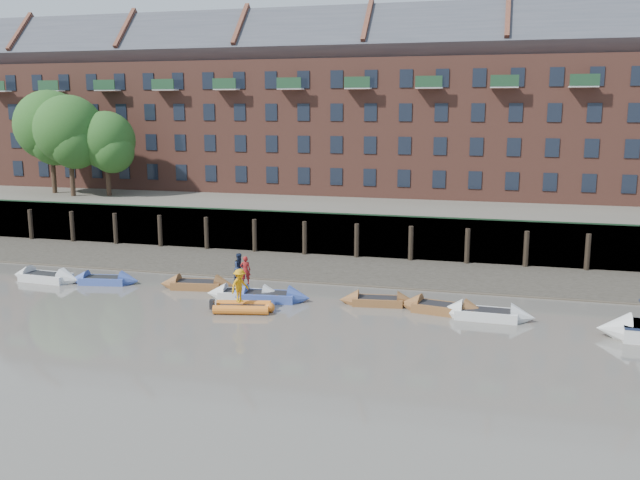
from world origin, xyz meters
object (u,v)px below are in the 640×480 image
(rib_tender, at_px, (245,307))
(person_rower_a, at_px, (245,270))
(rowboat_3, at_px, (245,294))
(person_rower_b, at_px, (240,268))
(rowboat_5, at_px, (378,301))
(rowboat_4, at_px, (268,296))
(rowboat_1, at_px, (104,280))
(rowboat_0, at_px, (46,277))
(person_rib_crew, at_px, (240,286))
(rowboat_7, at_px, (486,314))
(rowboat_6, at_px, (442,308))
(rowboat_2, at_px, (198,285))

(rib_tender, bearing_deg, person_rower_a, 97.75)
(rowboat_3, distance_m, person_rower_b, 1.57)
(rowboat_3, xyz_separation_m, rowboat_5, (7.75, 0.65, -0.01))
(rowboat_5, bearing_deg, person_rower_b, 176.55)
(rowboat_4, height_order, person_rower_a, person_rower_a)
(person_rower_a, bearing_deg, rowboat_1, -23.01)
(rowboat_0, height_order, rowboat_4, rowboat_0)
(person_rib_crew, bearing_deg, rowboat_3, 40.17)
(rowboat_1, bearing_deg, rowboat_7, -12.90)
(rowboat_3, distance_m, rowboat_6, 11.41)
(rowboat_1, xyz_separation_m, rowboat_7, (23.56, -1.35, 0.03))
(rowboat_4, bearing_deg, person_rower_a, 171.76)
(rowboat_2, bearing_deg, rowboat_5, -11.01)
(rowboat_0, distance_m, rib_tender, 15.08)
(rowboat_0, bearing_deg, rib_tender, -7.94)
(rowboat_0, height_order, person_rib_crew, person_rib_crew)
(rowboat_7, distance_m, person_rower_b, 14.15)
(rowboat_4, relative_size, rowboat_6, 1.00)
(rowboat_6, bearing_deg, rowboat_1, -172.22)
(person_rib_crew, bearing_deg, rowboat_4, 6.85)
(rowboat_5, distance_m, rib_tender, 7.49)
(rowboat_0, distance_m, rowboat_1, 4.01)
(rowboat_1, xyz_separation_m, person_rower_b, (9.51, -0.76, 1.54))
(rowboat_0, xyz_separation_m, rowboat_3, (13.82, -0.50, -0.02))
(rowboat_6, xyz_separation_m, person_rower_b, (-11.74, 0.09, 1.52))
(rowboat_2, distance_m, rowboat_4, 5.27)
(rowboat_0, distance_m, rowboat_5, 21.57)
(rib_tender, bearing_deg, rowboat_0, 156.67)
(rowboat_5, height_order, person_rib_crew, person_rib_crew)
(rowboat_3, height_order, person_rib_crew, person_rib_crew)
(rowboat_3, height_order, rib_tender, rowboat_3)
(rowboat_0, height_order, rowboat_5, rowboat_0)
(rowboat_0, relative_size, rib_tender, 1.51)
(rowboat_2, relative_size, person_rower_b, 2.80)
(rowboat_2, distance_m, rowboat_5, 11.38)
(rowboat_6, relative_size, person_rib_crew, 2.72)
(rowboat_5, relative_size, person_rower_b, 2.57)
(rowboat_3, xyz_separation_m, person_rower_a, (0.10, -0.10, 1.49))
(rowboat_4, height_order, person_rower_b, person_rower_b)
(rowboat_0, distance_m, rowboat_4, 15.30)
(rowboat_1, relative_size, person_rib_crew, 2.50)
(rowboat_3, xyz_separation_m, rowboat_7, (13.73, -0.46, 0.02))
(rowboat_5, xyz_separation_m, rowboat_6, (3.66, -0.61, 0.03))
(person_rower_a, bearing_deg, rowboat_4, 160.75)
(rowboat_7, bearing_deg, rowboat_5, 170.80)
(rowboat_2, height_order, rowboat_4, rowboat_4)
(rowboat_7, distance_m, rib_tender, 12.93)
(rowboat_2, height_order, rowboat_7, rowboat_7)
(rowboat_3, height_order, rowboat_7, rowboat_7)
(rowboat_0, distance_m, person_rib_crew, 14.88)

